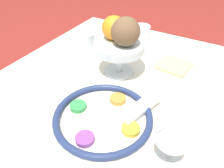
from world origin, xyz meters
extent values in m
cube|color=silver|center=(0.00, 0.00, 0.35)|extent=(1.11, 0.89, 0.71)
cylinder|color=silver|center=(-0.11, -0.04, 0.71)|extent=(0.29, 0.29, 0.01)
torus|color=navy|center=(-0.11, -0.04, 0.73)|extent=(0.29, 0.29, 0.02)
cylinder|color=orange|center=(-0.02, -0.04, 0.72)|extent=(0.05, 0.05, 0.01)
cylinder|color=#33934C|center=(-0.11, 0.05, 0.72)|extent=(0.05, 0.05, 0.01)
cylinder|color=#844299|center=(-0.20, -0.04, 0.72)|extent=(0.05, 0.05, 0.01)
cylinder|color=gold|center=(-0.11, -0.13, 0.72)|extent=(0.05, 0.05, 0.01)
cylinder|color=silver|center=(-0.14, -0.24, 0.71)|extent=(0.06, 0.06, 0.00)
cylinder|color=silver|center=(-0.14, -0.24, 0.74)|extent=(0.01, 0.01, 0.06)
cone|color=silver|center=(-0.14, -0.24, 0.81)|extent=(0.08, 0.08, 0.07)
cylinder|color=silver|center=(0.13, 0.04, 0.71)|extent=(0.11, 0.11, 0.01)
cylinder|color=silver|center=(0.13, 0.04, 0.76)|extent=(0.03, 0.03, 0.09)
cylinder|color=silver|center=(0.13, 0.04, 0.82)|extent=(0.18, 0.18, 0.03)
sphere|color=orange|center=(0.14, 0.07, 0.88)|extent=(0.08, 0.08, 0.08)
sphere|color=brown|center=(0.12, 0.01, 0.88)|extent=(0.10, 0.10, 0.10)
cylinder|color=silver|center=(0.26, -0.13, 0.71)|extent=(0.19, 0.19, 0.01)
cube|color=#D1B784|center=(0.26, -0.13, 0.72)|extent=(0.13, 0.13, 0.01)
cylinder|color=white|center=(-0.03, -0.12, 0.73)|extent=(0.16, 0.08, 0.04)
cylinder|color=silver|center=(0.21, 0.25, 0.75)|extent=(0.08, 0.08, 0.08)
cylinder|color=silver|center=(0.41, 0.07, 0.75)|extent=(0.08, 0.08, 0.08)
cylinder|color=silver|center=(0.30, 0.16, 0.75)|extent=(0.08, 0.08, 0.08)
cube|color=silver|center=(-0.18, 0.21, 0.71)|extent=(0.05, 0.18, 0.01)
cube|color=silver|center=(-0.15, 0.21, 0.71)|extent=(0.05, 0.18, 0.01)
camera|label=1|loc=(-0.48, -0.28, 1.19)|focal=35.00mm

